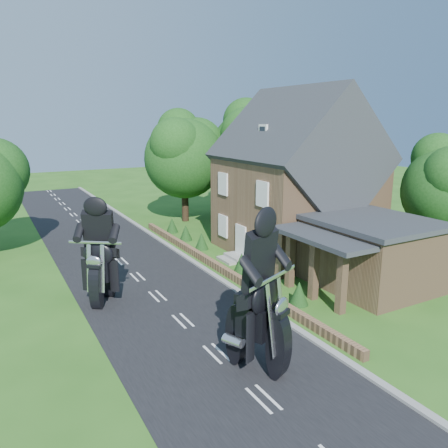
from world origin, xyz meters
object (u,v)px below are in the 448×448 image
motorcycle_follow (102,288)px  motorcycle_lead (258,347)px  house (297,183)px  annex (370,252)px  garden_wall (217,266)px

motorcycle_follow → motorcycle_lead: bearing=146.9°
house → motorcycle_follow: (-12.93, -2.53, -3.60)m
house → motorcycle_follow: bearing=-169.0°
annex → motorcycle_follow: size_ratio=4.41×
garden_wall → annex: 8.19m
motorcycle_lead → motorcycle_follow: bearing=-92.7°
motorcycle_lead → annex: bearing=178.3°
garden_wall → house: size_ratio=2.15×
annex → motorcycle_follow: bearing=160.9°
annex → motorcycle_follow: annex is taller
annex → motorcycle_follow: 13.07m
house → motorcycle_lead: 14.82m
motorcycle_lead → garden_wall: bearing=-134.7°
house → motorcycle_lead: size_ratio=5.68×
house → garden_wall: bearing=-170.8°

